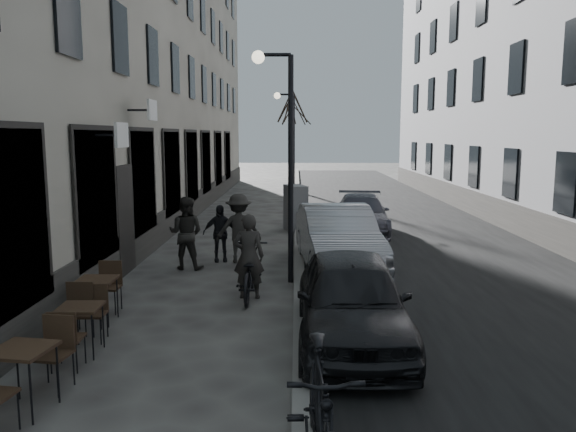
{
  "coord_description": "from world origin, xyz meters",
  "views": [
    {
      "loc": [
        0.12,
        -6.35,
        3.31
      ],
      "look_at": [
        -0.03,
        4.03,
        1.8
      ],
      "focal_mm": 35.0,
      "sensor_mm": 36.0,
      "label": 1
    }
  ],
  "objects_px": {
    "bistro_set_b": "(81,325)",
    "pedestrian_mid": "(239,228)",
    "bistro_set_c": "(97,296)",
    "car_mid": "(337,238)",
    "streetlamp_near": "(283,141)",
    "car_far": "(361,214)",
    "tree_near": "(292,106)",
    "bicycle": "(249,272)",
    "bistro_set_a": "(23,373)",
    "tree_far": "(293,111)",
    "utility_cabinet": "(296,208)",
    "pedestrian_far": "(220,233)",
    "car_near": "(351,299)",
    "streetlamp_far": "(290,138)",
    "pedestrian_near": "(186,233)",
    "moped": "(321,421)"
  },
  "relations": [
    {
      "from": "bistro_set_b",
      "to": "pedestrian_mid",
      "type": "xyz_separation_m",
      "value": [
        1.77,
        6.22,
        0.44
      ]
    },
    {
      "from": "bistro_set_c",
      "to": "car_mid",
      "type": "distance_m",
      "value": 6.09
    },
    {
      "from": "streetlamp_near",
      "to": "car_far",
      "type": "xyz_separation_m",
      "value": [
        2.47,
        6.37,
        -2.51
      ]
    },
    {
      "from": "bistro_set_c",
      "to": "pedestrian_mid",
      "type": "distance_m",
      "value": 5.2
    },
    {
      "from": "tree_near",
      "to": "bistro_set_c",
      "type": "xyz_separation_m",
      "value": [
        -3.3,
        -17.79,
        -4.18
      ]
    },
    {
      "from": "bicycle",
      "to": "car_far",
      "type": "distance_m",
      "value": 8.22
    },
    {
      "from": "car_mid",
      "to": "bistro_set_a",
      "type": "bearing_deg",
      "value": -125.5
    },
    {
      "from": "pedestrian_mid",
      "to": "car_far",
      "type": "bearing_deg",
      "value": -137.58
    },
    {
      "from": "bistro_set_c",
      "to": "tree_far",
      "type": "bearing_deg",
      "value": 81.69
    },
    {
      "from": "utility_cabinet",
      "to": "pedestrian_mid",
      "type": "height_order",
      "value": "pedestrian_mid"
    },
    {
      "from": "bicycle",
      "to": "car_mid",
      "type": "xyz_separation_m",
      "value": [
        1.98,
        2.49,
        0.25
      ]
    },
    {
      "from": "streetlamp_near",
      "to": "car_far",
      "type": "height_order",
      "value": "streetlamp_near"
    },
    {
      "from": "pedestrian_far",
      "to": "car_near",
      "type": "height_order",
      "value": "pedestrian_far"
    },
    {
      "from": "bistro_set_b",
      "to": "utility_cabinet",
      "type": "relative_size",
      "value": 0.96
    },
    {
      "from": "utility_cabinet",
      "to": "bicycle",
      "type": "distance_m",
      "value": 8.19
    },
    {
      "from": "streetlamp_far",
      "to": "pedestrian_near",
      "type": "relative_size",
      "value": 2.82
    },
    {
      "from": "streetlamp_near",
      "to": "car_near",
      "type": "xyz_separation_m",
      "value": [
        1.17,
        -3.74,
        -2.44
      ]
    },
    {
      "from": "tree_far",
      "to": "bistro_set_c",
      "type": "height_order",
      "value": "tree_far"
    },
    {
      "from": "streetlamp_near",
      "to": "bistro_set_a",
      "type": "bearing_deg",
      "value": -116.14
    },
    {
      "from": "tree_near",
      "to": "car_far",
      "type": "bearing_deg",
      "value": -74.46
    },
    {
      "from": "bistro_set_b",
      "to": "bistro_set_c",
      "type": "distance_m",
      "value": 1.47
    },
    {
      "from": "bistro_set_b",
      "to": "bicycle",
      "type": "relative_size",
      "value": 0.75
    },
    {
      "from": "car_mid",
      "to": "pedestrian_mid",
      "type": "bearing_deg",
      "value": 158.92
    },
    {
      "from": "pedestrian_far",
      "to": "moped",
      "type": "xyz_separation_m",
      "value": [
        2.23,
        -9.6,
        -0.06
      ]
    },
    {
      "from": "streetlamp_near",
      "to": "streetlamp_far",
      "type": "distance_m",
      "value": 12.0
    },
    {
      "from": "utility_cabinet",
      "to": "bicycle",
      "type": "height_order",
      "value": "utility_cabinet"
    },
    {
      "from": "bistro_set_b",
      "to": "moped",
      "type": "bearing_deg",
      "value": -45.13
    },
    {
      "from": "bistro_set_b",
      "to": "pedestrian_mid",
      "type": "distance_m",
      "value": 6.48
    },
    {
      "from": "pedestrian_far",
      "to": "car_far",
      "type": "distance_m",
      "value": 5.98
    },
    {
      "from": "moped",
      "to": "pedestrian_near",
      "type": "bearing_deg",
      "value": 106.14
    },
    {
      "from": "tree_near",
      "to": "moped",
      "type": "height_order",
      "value": "tree_near"
    },
    {
      "from": "tree_near",
      "to": "car_far",
      "type": "relative_size",
      "value": 1.28
    },
    {
      "from": "pedestrian_far",
      "to": "car_far",
      "type": "height_order",
      "value": "pedestrian_far"
    },
    {
      "from": "bistro_set_c",
      "to": "car_near",
      "type": "relative_size",
      "value": 0.38
    },
    {
      "from": "car_far",
      "to": "pedestrian_near",
      "type": "bearing_deg",
      "value": -128.8
    },
    {
      "from": "car_near",
      "to": "bicycle",
      "type": "bearing_deg",
      "value": 126.98
    },
    {
      "from": "tree_near",
      "to": "car_far",
      "type": "xyz_separation_m",
      "value": [
        2.4,
        -8.63,
        -4.02
      ]
    },
    {
      "from": "car_near",
      "to": "moped",
      "type": "bearing_deg",
      "value": -99.13
    },
    {
      "from": "utility_cabinet",
      "to": "bistro_set_c",
      "type": "bearing_deg",
      "value": -127.78
    },
    {
      "from": "tree_far",
      "to": "pedestrian_mid",
      "type": "height_order",
      "value": "tree_far"
    },
    {
      "from": "tree_near",
      "to": "car_mid",
      "type": "relative_size",
      "value": 1.2
    },
    {
      "from": "bistro_set_b",
      "to": "car_mid",
      "type": "relative_size",
      "value": 0.32
    },
    {
      "from": "pedestrian_far",
      "to": "pedestrian_near",
      "type": "bearing_deg",
      "value": -140.33
    },
    {
      "from": "car_mid",
      "to": "car_far",
      "type": "relative_size",
      "value": 1.07
    },
    {
      "from": "tree_near",
      "to": "car_near",
      "type": "distance_m",
      "value": 19.18
    },
    {
      "from": "streetlamp_far",
      "to": "bicycle",
      "type": "height_order",
      "value": "streetlamp_far"
    },
    {
      "from": "bicycle",
      "to": "car_near",
      "type": "distance_m",
      "value": 3.12
    },
    {
      "from": "car_mid",
      "to": "car_far",
      "type": "xyz_separation_m",
      "value": [
        1.16,
        5.1,
        -0.14
      ]
    },
    {
      "from": "streetlamp_far",
      "to": "pedestrian_far",
      "type": "relative_size",
      "value": 3.4
    },
    {
      "from": "bistro_set_c",
      "to": "car_mid",
      "type": "xyz_separation_m",
      "value": [
        4.54,
        4.05,
        0.3
      ]
    }
  ]
}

